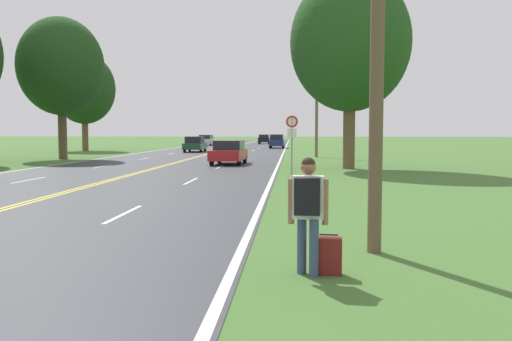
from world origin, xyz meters
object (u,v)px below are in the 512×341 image
(hitchhiker_person, at_px, (308,204))
(traffic_sign, at_px, (292,130))
(car_red_sedan_mid_near, at_px, (229,152))
(car_dark_blue_van_receding, at_px, (277,141))
(car_dark_green_sedan_mid_far, at_px, (195,144))
(tree_behind_sign, at_px, (84,89))
(car_silver_hatchback_distant, at_px, (206,140))
(tree_mid_treeline, at_px, (61,67))
(fire_hydrant, at_px, (310,188))
(car_black_hatchback_horizon, at_px, (264,139))
(tree_far_back, at_px, (350,43))
(suitcase, at_px, (329,256))

(hitchhiker_person, height_order, traffic_sign, traffic_sign)
(car_red_sedan_mid_near, bearing_deg, car_dark_blue_van_receding, 178.62)
(car_red_sedan_mid_near, height_order, car_dark_green_sedan_mid_far, car_dark_green_sedan_mid_far)
(tree_behind_sign, xyz_separation_m, car_silver_hatchback_distant, (9.56, 21.51, -5.75))
(traffic_sign, distance_m, tree_behind_sign, 37.91)
(car_silver_hatchback_distant, bearing_deg, tree_mid_treeline, 173.86)
(fire_hydrant, bearing_deg, tree_mid_treeline, 127.00)
(car_dark_green_sedan_mid_far, relative_size, car_dark_blue_van_receding, 1.10)
(hitchhiker_person, xyz_separation_m, car_red_sedan_mid_near, (-4.24, 26.15, -0.27))
(hitchhiker_person, relative_size, car_silver_hatchback_distant, 0.42)
(car_silver_hatchback_distant, bearing_deg, fire_hydrant, -167.13)
(car_dark_blue_van_receding, distance_m, car_black_hatchback_horizon, 21.81)
(tree_far_back, relative_size, car_dark_blue_van_receding, 2.53)
(tree_behind_sign, bearing_deg, car_red_sedan_mid_near, -51.23)
(tree_mid_treeline, height_order, car_silver_hatchback_distant, tree_mid_treeline)
(fire_hydrant, xyz_separation_m, tree_behind_sign, (-22.63, 40.37, 6.15))
(hitchhiker_person, height_order, car_dark_blue_van_receding, hitchhiker_person)
(tree_mid_treeline, bearing_deg, traffic_sign, -38.62)
(traffic_sign, distance_m, car_black_hatchback_horizon, 62.90)
(traffic_sign, bearing_deg, suitcase, -88.17)
(tree_mid_treeline, bearing_deg, car_red_sedan_mid_near, -23.66)
(suitcase, distance_m, car_dark_blue_van_receding, 59.23)
(hitchhiker_person, relative_size, traffic_sign, 0.60)
(tree_far_back, relative_size, car_dark_green_sedan_mid_far, 2.31)
(hitchhiker_person, distance_m, tree_behind_sign, 53.85)
(car_silver_hatchback_distant, bearing_deg, tree_behind_sign, 156.97)
(tree_mid_treeline, distance_m, car_dark_blue_van_receding, 31.89)
(car_red_sedan_mid_near, bearing_deg, car_black_hatchback_horizon, -177.13)
(traffic_sign, bearing_deg, car_black_hatchback_horizon, 94.22)
(tree_behind_sign, bearing_deg, tree_far_back, -45.81)
(suitcase, height_order, car_black_hatchback_horizon, car_black_hatchback_horizon)
(tree_far_back, distance_m, car_dark_green_sedan_mid_far, 27.33)
(suitcase, height_order, fire_hydrant, fire_hydrant)
(car_dark_blue_van_receding, bearing_deg, tree_mid_treeline, -28.31)
(car_dark_green_sedan_mid_far, height_order, car_dark_blue_van_receding, car_dark_blue_van_receding)
(traffic_sign, xyz_separation_m, car_dark_blue_van_receding, (-1.91, 41.08, -1.27))
(car_dark_blue_van_receding, bearing_deg, fire_hydrant, 3.81)
(car_dark_green_sedan_mid_far, bearing_deg, car_red_sedan_mid_near, -164.96)
(car_silver_hatchback_distant, bearing_deg, car_black_hatchback_horizon, -35.42)
(suitcase, height_order, tree_far_back, tree_far_back)
(suitcase, bearing_deg, car_black_hatchback_horizon, 9.14)
(fire_hydrant, bearing_deg, car_dark_green_sedan_mid_far, 105.31)
(hitchhiker_person, xyz_separation_m, tree_far_back, (2.90, 22.72, 5.89))
(fire_hydrant, xyz_separation_m, car_black_hatchback_horizon, (-5.19, 72.58, 0.42))
(car_red_sedan_mid_near, distance_m, car_black_hatchback_horizon, 54.76)
(tree_behind_sign, distance_m, tree_far_back, 36.22)
(fire_hydrant, relative_size, car_silver_hatchback_distant, 0.20)
(tree_behind_sign, height_order, car_dark_green_sedan_mid_far, tree_behind_sign)
(fire_hydrant, xyz_separation_m, car_dark_green_sedan_mid_far, (-10.31, 37.69, 0.38))
(tree_mid_treeline, xyz_separation_m, tree_far_back, (20.43, -9.25, 0.05))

